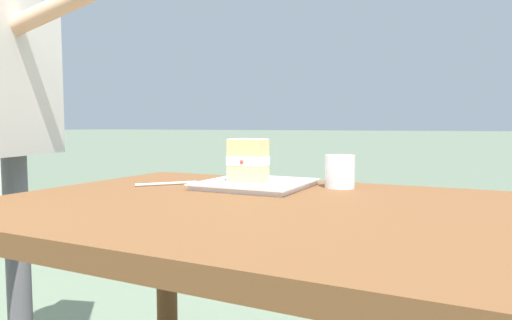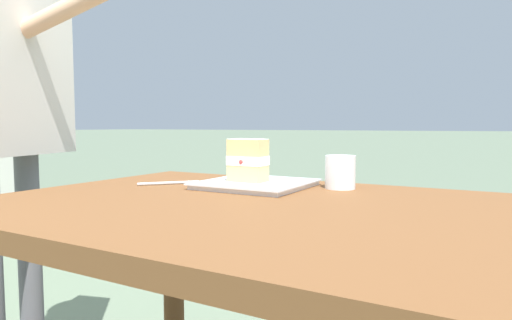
{
  "view_description": "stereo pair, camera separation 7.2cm",
  "coord_description": "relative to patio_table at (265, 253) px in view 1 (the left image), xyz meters",
  "views": [
    {
      "loc": [
        -0.39,
        0.85,
        0.88
      ],
      "look_at": [
        0.12,
        -0.21,
        0.79
      ],
      "focal_mm": 31.37,
      "sensor_mm": 36.0,
      "label": 1
    },
    {
      "loc": [
        -0.46,
        0.82,
        0.88
      ],
      "look_at": [
        0.12,
        -0.21,
        0.79
      ],
      "focal_mm": 31.37,
      "sensor_mm": 36.0,
      "label": 2
    }
  ],
  "objects": [
    {
      "name": "coffee_cup",
      "position": [
        -0.08,
        -0.29,
        0.15
      ],
      "size": [
        0.08,
        0.08,
        0.09
      ],
      "color": "white",
      "rests_on": "patio_table"
    },
    {
      "name": "dessert_plate",
      "position": [
        0.12,
        -0.21,
        0.12
      ],
      "size": [
        0.27,
        0.27,
        0.02
      ],
      "color": "white",
      "rests_on": "patio_table"
    },
    {
      "name": "patio_table",
      "position": [
        0.0,
        0.0,
        0.0
      ],
      "size": [
        1.19,
        0.83,
        0.72
      ],
      "color": "brown",
      "rests_on": "ground"
    },
    {
      "name": "cake_slice",
      "position": [
        0.14,
        -0.19,
        0.18
      ],
      "size": [
        0.1,
        0.07,
        0.11
      ],
      "color": "#E0C17A",
      "rests_on": "dessert_plate"
    },
    {
      "name": "dessert_fork",
      "position": [
        0.35,
        -0.14,
        0.11
      ],
      "size": [
        0.12,
        0.14,
        0.01
      ],
      "color": "silver",
      "rests_on": "patio_table"
    }
  ]
}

